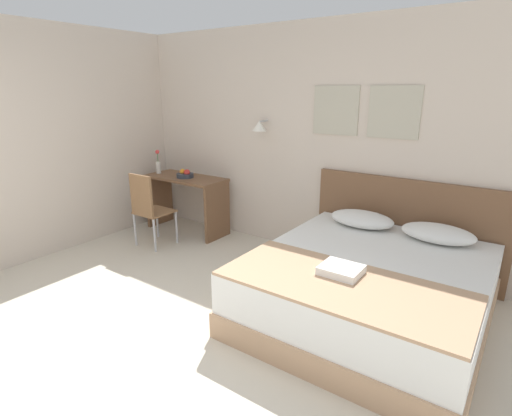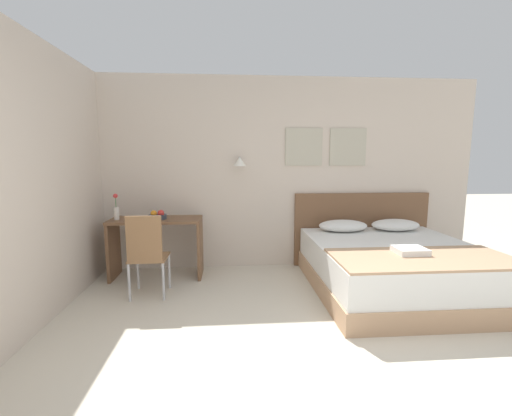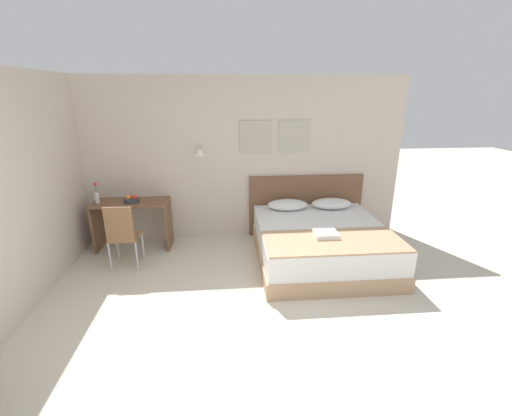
{
  "view_description": "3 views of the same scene",
  "coord_description": "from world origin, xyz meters",
  "px_view_note": "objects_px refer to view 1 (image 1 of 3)",
  "views": [
    {
      "loc": [
        2.21,
        -1.21,
        1.94
      ],
      "look_at": [
        -0.19,
        2.2,
        0.68
      ],
      "focal_mm": 28.0,
      "sensor_mm": 36.0,
      "label": 1
    },
    {
      "loc": [
        -0.69,
        -1.83,
        1.55
      ],
      "look_at": [
        -0.39,
        2.04,
        0.98
      ],
      "focal_mm": 24.0,
      "sensor_mm": 36.0,
      "label": 2
    },
    {
      "loc": [
        -0.14,
        -2.64,
        2.39
      ],
      "look_at": [
        0.22,
        1.47,
        0.99
      ],
      "focal_mm": 24.0,
      "sensor_mm": 36.0,
      "label": 3
    }
  ],
  "objects_px": {
    "bed": "(368,289)",
    "throw_blanket": "(342,285)",
    "folded_towel_near_foot": "(341,270)",
    "desk_chair": "(148,206)",
    "pillow_left": "(362,219)",
    "flower_vase": "(158,164)",
    "headboard": "(405,228)",
    "pillow_right": "(438,233)",
    "fruit_bowl": "(185,175)",
    "desk": "(186,194)"
  },
  "relations": [
    {
      "from": "desk",
      "to": "desk_chair",
      "type": "xyz_separation_m",
      "value": [
        0.04,
        -0.7,
        0.01
      ]
    },
    {
      "from": "pillow_left",
      "to": "desk",
      "type": "bearing_deg",
      "value": -179.0
    },
    {
      "from": "throw_blanket",
      "to": "flower_vase",
      "type": "xyz_separation_m",
      "value": [
        -3.33,
        1.25,
        0.33
      ]
    },
    {
      "from": "bed",
      "to": "throw_blanket",
      "type": "xyz_separation_m",
      "value": [
        0.0,
        -0.59,
        0.29
      ]
    },
    {
      "from": "pillow_left",
      "to": "desk_chair",
      "type": "height_order",
      "value": "desk_chair"
    },
    {
      "from": "headboard",
      "to": "folded_towel_near_foot",
      "type": "height_order",
      "value": "headboard"
    },
    {
      "from": "throw_blanket",
      "to": "desk_chair",
      "type": "height_order",
      "value": "desk_chair"
    },
    {
      "from": "headboard",
      "to": "bed",
      "type": "bearing_deg",
      "value": -90.0
    },
    {
      "from": "folded_towel_near_foot",
      "to": "desk_chair",
      "type": "xyz_separation_m",
      "value": [
        -2.75,
        0.46,
        -0.07
      ]
    },
    {
      "from": "folded_towel_near_foot",
      "to": "pillow_right",
      "type": "bearing_deg",
      "value": 69.9
    },
    {
      "from": "folded_towel_near_foot",
      "to": "desk_chair",
      "type": "bearing_deg",
      "value": 170.57
    },
    {
      "from": "bed",
      "to": "throw_blanket",
      "type": "relative_size",
      "value": 1.14
    },
    {
      "from": "desk_chair",
      "to": "bed",
      "type": "bearing_deg",
      "value": -0.2
    },
    {
      "from": "desk",
      "to": "desk_chair",
      "type": "distance_m",
      "value": 0.71
    },
    {
      "from": "pillow_right",
      "to": "desk",
      "type": "distance_m",
      "value": 3.23
    },
    {
      "from": "throw_blanket",
      "to": "desk",
      "type": "bearing_deg",
      "value": 155.48
    },
    {
      "from": "folded_towel_near_foot",
      "to": "fruit_bowl",
      "type": "bearing_deg",
      "value": 157.75
    },
    {
      "from": "pillow_left",
      "to": "desk",
      "type": "xyz_separation_m",
      "value": [
        -2.49,
        -0.04,
        -0.1
      ]
    },
    {
      "from": "desk",
      "to": "flower_vase",
      "type": "distance_m",
      "value": 0.6
    },
    {
      "from": "pillow_right",
      "to": "flower_vase",
      "type": "distance_m",
      "value": 3.71
    },
    {
      "from": "headboard",
      "to": "desk_chair",
      "type": "relative_size",
      "value": 2.08
    },
    {
      "from": "pillow_right",
      "to": "flower_vase",
      "type": "height_order",
      "value": "flower_vase"
    },
    {
      "from": "bed",
      "to": "folded_towel_near_foot",
      "type": "relative_size",
      "value": 6.68
    },
    {
      "from": "bed",
      "to": "fruit_bowl",
      "type": "xyz_separation_m",
      "value": [
        -2.83,
        0.68,
        0.54
      ]
    },
    {
      "from": "pillow_left",
      "to": "desk",
      "type": "height_order",
      "value": "desk"
    },
    {
      "from": "flower_vase",
      "to": "fruit_bowl",
      "type": "bearing_deg",
      "value": 1.68
    },
    {
      "from": "pillow_right",
      "to": "desk",
      "type": "relative_size",
      "value": 0.57
    },
    {
      "from": "desk",
      "to": "pillow_right",
      "type": "bearing_deg",
      "value": 0.77
    },
    {
      "from": "headboard",
      "to": "flower_vase",
      "type": "distance_m",
      "value": 3.38
    },
    {
      "from": "headboard",
      "to": "pillow_left",
      "type": "relative_size",
      "value": 2.98
    },
    {
      "from": "pillow_right",
      "to": "throw_blanket",
      "type": "xyz_separation_m",
      "value": [
        -0.37,
        -1.35,
        -0.06
      ]
    },
    {
      "from": "headboard",
      "to": "flower_vase",
      "type": "bearing_deg",
      "value": -173.53
    },
    {
      "from": "headboard",
      "to": "flower_vase",
      "type": "relative_size",
      "value": 5.92
    },
    {
      "from": "bed",
      "to": "fruit_bowl",
      "type": "distance_m",
      "value": 2.96
    },
    {
      "from": "headboard",
      "to": "desk_chair",
      "type": "bearing_deg",
      "value": -159.86
    },
    {
      "from": "desk_chair",
      "to": "flower_vase",
      "type": "height_order",
      "value": "flower_vase"
    },
    {
      "from": "folded_towel_near_foot",
      "to": "fruit_bowl",
      "type": "relative_size",
      "value": 1.33
    },
    {
      "from": "pillow_right",
      "to": "desk_chair",
      "type": "relative_size",
      "value": 0.7
    },
    {
      "from": "folded_towel_near_foot",
      "to": "fruit_bowl",
      "type": "height_order",
      "value": "fruit_bowl"
    },
    {
      "from": "bed",
      "to": "flower_vase",
      "type": "bearing_deg",
      "value": 168.7
    },
    {
      "from": "headboard",
      "to": "folded_towel_near_foot",
      "type": "distance_m",
      "value": 1.5
    },
    {
      "from": "desk",
      "to": "fruit_bowl",
      "type": "relative_size",
      "value": 5.03
    },
    {
      "from": "folded_towel_near_foot",
      "to": "desk",
      "type": "distance_m",
      "value": 3.02
    },
    {
      "from": "desk",
      "to": "desk_chair",
      "type": "height_order",
      "value": "desk_chair"
    },
    {
      "from": "desk_chair",
      "to": "fruit_bowl",
      "type": "height_order",
      "value": "desk_chair"
    },
    {
      "from": "headboard",
      "to": "pillow_right",
      "type": "relative_size",
      "value": 2.98
    },
    {
      "from": "throw_blanket",
      "to": "fruit_bowl",
      "type": "bearing_deg",
      "value": 155.82
    },
    {
      "from": "headboard",
      "to": "desk_chair",
      "type": "height_order",
      "value": "headboard"
    },
    {
      "from": "pillow_right",
      "to": "fruit_bowl",
      "type": "relative_size",
      "value": 2.88
    },
    {
      "from": "pillow_left",
      "to": "flower_vase",
      "type": "bearing_deg",
      "value": -178.23
    }
  ]
}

